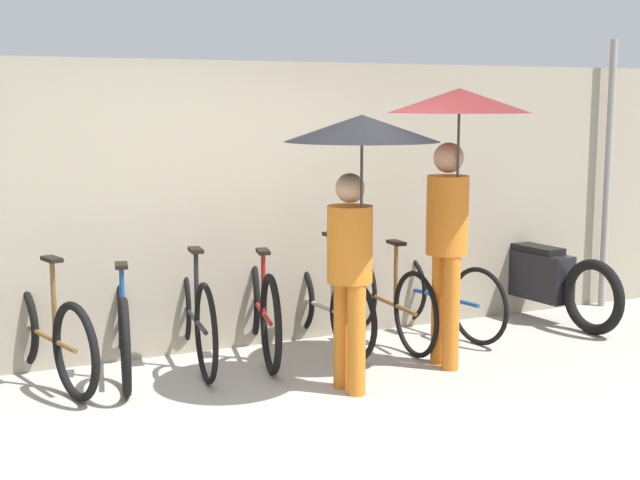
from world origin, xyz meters
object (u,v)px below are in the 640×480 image
parked_bicycle_2 (123,326)px  motorcycle (535,277)px  pedestrian_center (455,148)px  parked_bicycle_5 (322,304)px  parked_bicycle_4 (260,307)px  parked_bicycle_3 (193,314)px  pedestrian_leading (358,173)px  parked_bicycle_6 (385,298)px  parked_bicycle_1 (45,334)px  parked_bicycle_7 (438,293)px

parked_bicycle_2 → motorcycle: size_ratio=0.83×
pedestrian_center → parked_bicycle_5: bearing=-55.3°
parked_bicycle_4 → motorcycle: size_ratio=0.85×
parked_bicycle_3 → pedestrian_leading: pedestrian_leading is taller
parked_bicycle_3 → pedestrian_leading: 1.89m
parked_bicycle_2 → pedestrian_center: bearing=-102.3°
parked_bicycle_6 → parked_bicycle_5: bearing=84.2°
parked_bicycle_1 → parked_bicycle_6: bearing=-104.9°
parked_bicycle_1 → motorcycle: bearing=-103.1°
parked_bicycle_2 → parked_bicycle_4: bearing=-77.5°
parked_bicycle_2 → parked_bicycle_3: bearing=-74.8°
parked_bicycle_2 → parked_bicycle_3: size_ratio=0.97×
parked_bicycle_1 → parked_bicycle_4: 1.69m
parked_bicycle_2 → pedestrian_center: 2.82m
parked_bicycle_1 → parked_bicycle_3: bearing=-102.3°
parked_bicycle_2 → motorcycle: bearing=-77.8°
parked_bicycle_6 → parked_bicycle_7: 0.56m
parked_bicycle_1 → parked_bicycle_3: 1.13m
parked_bicycle_4 → parked_bicycle_7: bearing=-78.1°
parked_bicycle_7 → motorcycle: (1.14, 0.08, 0.03)m
parked_bicycle_2 → pedestrian_leading: bearing=-120.6°
parked_bicycle_2 → parked_bicycle_6: bearing=-79.9°
pedestrian_center → parked_bicycle_2: bearing=-19.2°
parked_bicycle_3 → pedestrian_center: pedestrian_center is taller
parked_bicycle_4 → pedestrian_leading: size_ratio=0.91×
parked_bicycle_1 → parked_bicycle_5: size_ratio=1.02×
parked_bicycle_4 → parked_bicycle_6: bearing=-80.5°
parked_bicycle_4 → parked_bicycle_7: size_ratio=1.10×
parked_bicycle_3 → parked_bicycle_1: bearing=98.7°
parked_bicycle_5 → parked_bicycle_2: bearing=87.2°
parked_bicycle_2 → parked_bicycle_7: parked_bicycle_7 is taller
parked_bicycle_2 → parked_bicycle_3: 0.56m
parked_bicycle_5 → parked_bicycle_6: (0.56, -0.08, 0.01)m
parked_bicycle_7 → parked_bicycle_2: bearing=79.4°
parked_bicycle_3 → motorcycle: size_ratio=0.86×
parked_bicycle_1 → parked_bicycle_6: same height
parked_bicycle_6 → parked_bicycle_7: parked_bicycle_6 is taller
parked_bicycle_3 → parked_bicycle_4: size_ratio=1.01×
parked_bicycle_4 → parked_bicycle_5: size_ratio=1.07×
parked_bicycle_1 → pedestrian_center: 3.30m
parked_bicycle_5 → pedestrian_center: size_ratio=0.78×
parked_bicycle_1 → pedestrian_center: bearing=-123.2°
pedestrian_leading → parked_bicycle_2: bearing=-47.5°
parked_bicycle_2 → parked_bicycle_6: (2.24, -0.03, 0.01)m
parked_bicycle_5 → pedestrian_center: pedestrian_center is taller
parked_bicycle_1 → parked_bicycle_4: (1.69, 0.02, 0.03)m
motorcycle → parked_bicycle_7: bearing=88.0°
parked_bicycle_4 → parked_bicycle_5: (0.56, 0.02, -0.03)m
pedestrian_leading → pedestrian_center: 0.96m
parked_bicycle_4 → parked_bicycle_6: 1.12m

